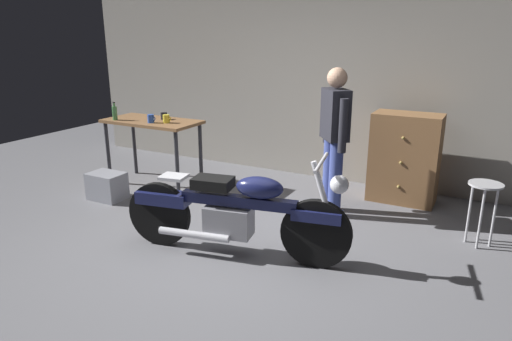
# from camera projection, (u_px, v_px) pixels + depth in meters

# --- Properties ---
(ground_plane) EXTENTS (12.00, 12.00, 0.00)m
(ground_plane) POSITION_uv_depth(u_px,v_px,m) (218.00, 253.00, 4.39)
(ground_plane) COLOR slate
(back_wall) EXTENTS (8.00, 0.12, 3.10)m
(back_wall) POSITION_uv_depth(u_px,v_px,m) (325.00, 68.00, 6.30)
(back_wall) COLOR gray
(back_wall) RESTS_ON ground_plane
(workbench) EXTENTS (1.30, 0.64, 0.90)m
(workbench) POSITION_uv_depth(u_px,v_px,m) (152.00, 128.00, 6.16)
(workbench) COLOR brown
(workbench) RESTS_ON ground_plane
(motorcycle) EXTENTS (2.16, 0.75, 1.00)m
(motorcycle) POSITION_uv_depth(u_px,v_px,m) (235.00, 211.00, 4.24)
(motorcycle) COLOR black
(motorcycle) RESTS_ON ground_plane
(person_standing) EXTENTS (0.41, 0.46, 1.67)m
(person_standing) POSITION_uv_depth(u_px,v_px,m) (334.00, 135.00, 5.12)
(person_standing) COLOR #3C4B93
(person_standing) RESTS_ON ground_plane
(shop_stool) EXTENTS (0.32, 0.32, 0.64)m
(shop_stool) POSITION_uv_depth(u_px,v_px,m) (484.00, 197.00, 4.44)
(shop_stool) COLOR #B2B2B7
(shop_stool) RESTS_ON ground_plane
(wooden_dresser) EXTENTS (0.80, 0.47, 1.10)m
(wooden_dresser) POSITION_uv_depth(u_px,v_px,m) (405.00, 158.00, 5.61)
(wooden_dresser) COLOR brown
(wooden_dresser) RESTS_ON ground_plane
(storage_bin) EXTENTS (0.44, 0.32, 0.34)m
(storage_bin) POSITION_uv_depth(u_px,v_px,m) (107.00, 186.00, 5.77)
(storage_bin) COLOR gray
(storage_bin) RESTS_ON ground_plane
(mug_blue_enamel) EXTENTS (0.12, 0.08, 0.11)m
(mug_blue_enamel) POSITION_uv_depth(u_px,v_px,m) (151.00, 119.00, 5.93)
(mug_blue_enamel) COLOR #2D51AD
(mug_blue_enamel) RESTS_ON workbench
(mug_yellow_tall) EXTENTS (0.12, 0.09, 0.11)m
(mug_yellow_tall) POSITION_uv_depth(u_px,v_px,m) (166.00, 119.00, 5.92)
(mug_yellow_tall) COLOR yellow
(mug_yellow_tall) RESTS_ON workbench
(mug_black_matte) EXTENTS (0.12, 0.09, 0.09)m
(mug_black_matte) POSITION_uv_depth(u_px,v_px,m) (164.00, 116.00, 6.16)
(mug_black_matte) COLOR black
(mug_black_matte) RESTS_ON workbench
(bottle) EXTENTS (0.06, 0.06, 0.24)m
(bottle) POSITION_uv_depth(u_px,v_px,m) (115.00, 113.00, 6.10)
(bottle) COLOR #4C8C4C
(bottle) RESTS_ON workbench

